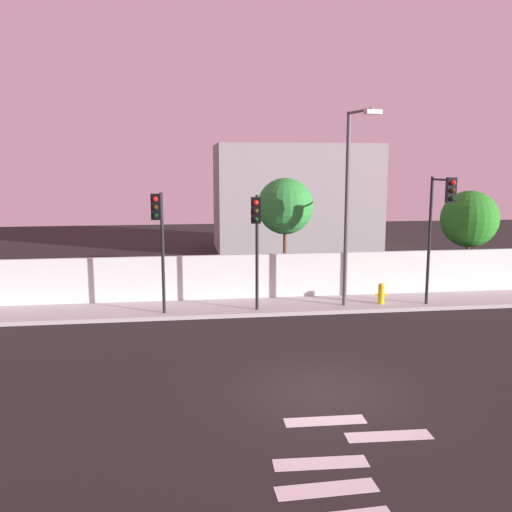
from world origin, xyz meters
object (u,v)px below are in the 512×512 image
traffic_light_center (159,227)px  fire_hydrant (381,293)px  roadside_tree_midleft (469,219)px  street_lamp_curbside (350,195)px  roadside_tree_leftmost (285,206)px  traffic_light_left (256,228)px  traffic_light_right (440,214)px

traffic_light_center → fire_hydrant: traffic_light_center is taller
traffic_light_center → fire_hydrant: 8.99m
fire_hydrant → roadside_tree_midleft: size_ratio=0.19×
street_lamp_curbside → roadside_tree_midleft: size_ratio=1.65×
fire_hydrant → roadside_tree_leftmost: bearing=142.7°
traffic_light_center → fire_hydrant: bearing=4.8°
traffic_light_left → street_lamp_curbside: (3.64, 0.78, 1.11)m
traffic_light_left → street_lamp_curbside: street_lamp_curbside is taller
traffic_light_center → street_lamp_curbside: bearing=3.6°
traffic_light_left → street_lamp_curbside: 3.89m
traffic_light_left → roadside_tree_leftmost: size_ratio=0.86×
traffic_light_right → traffic_light_left: bearing=-179.5°
traffic_light_right → roadside_tree_midleft: bearing=48.8°
traffic_light_left → traffic_light_center: size_ratio=0.98×
traffic_light_right → roadside_tree_leftmost: (-5.19, 3.57, 0.05)m
traffic_light_right → roadside_tree_leftmost: traffic_light_right is taller
fire_hydrant → roadside_tree_midleft: roadside_tree_midleft is taller
fire_hydrant → roadside_tree_leftmost: roadside_tree_leftmost is taller
fire_hydrant → traffic_light_left: bearing=-168.4°
roadside_tree_leftmost → street_lamp_curbside: bearing=-55.9°
traffic_light_left → traffic_light_right: bearing=0.5°
street_lamp_curbside → roadside_tree_leftmost: size_ratio=1.46×
traffic_light_center → roadside_tree_midleft: 13.84m
traffic_light_left → roadside_tree_midleft: bearing=19.9°
roadside_tree_leftmost → roadside_tree_midleft: roadside_tree_leftmost is taller
traffic_light_center → traffic_light_left: bearing=-5.7°
traffic_light_center → traffic_light_right: 10.34m
traffic_light_left → fire_hydrant: (5.10, 1.05, -2.75)m
fire_hydrant → traffic_light_center: bearing=-175.2°
traffic_light_right → roadside_tree_midleft: size_ratio=1.12×
traffic_light_right → roadside_tree_midleft: traffic_light_right is taller
fire_hydrant → street_lamp_curbside: bearing=-169.8°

